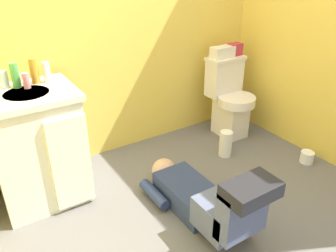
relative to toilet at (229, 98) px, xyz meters
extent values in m
cube|color=#615F5F|center=(-0.91, -0.78, -0.39)|extent=(3.06, 3.19, 0.04)
cube|color=#E6C24B|center=(-0.91, 0.35, 0.83)|extent=(2.72, 0.08, 2.40)
cube|color=silver|center=(0.00, -0.04, -0.18)|extent=(0.22, 0.30, 0.38)
cylinder|color=silver|center=(0.00, -0.10, 0.01)|extent=(0.35, 0.35, 0.08)
cube|color=silver|center=(0.00, 0.09, 0.18)|extent=(0.34, 0.17, 0.34)
cube|color=silver|center=(0.00, 0.09, 0.37)|extent=(0.36, 0.19, 0.03)
cube|color=silver|center=(-1.78, -0.03, 0.02)|extent=(0.56, 0.48, 0.78)
cube|color=silver|center=(-1.78, -0.03, 0.43)|extent=(0.60, 0.52, 0.04)
cylinder|color=silver|center=(-1.78, -0.05, 0.43)|extent=(0.28, 0.28, 0.05)
cube|color=silver|center=(-1.63, -0.29, 0.00)|extent=(0.26, 0.03, 0.66)
cylinder|color=silver|center=(-1.78, 0.11, 0.50)|extent=(0.02, 0.02, 0.10)
cube|color=navy|center=(-0.95, -0.68, -0.28)|extent=(0.29, 0.52, 0.17)
sphere|color=tan|center=(-0.95, -0.35, -0.27)|extent=(0.19, 0.19, 0.19)
cube|color=#505A7C|center=(-0.95, -1.04, -0.19)|extent=(0.31, 0.28, 0.20)
cube|color=#505A7C|center=(-0.95, -1.18, -0.07)|extent=(0.31, 0.12, 0.32)
cube|color=black|center=(-0.95, -1.22, 0.11)|extent=(0.31, 0.19, 0.09)
cylinder|color=navy|center=(-1.14, -0.52, -0.31)|extent=(0.08, 0.30, 0.08)
cube|color=silver|center=(-0.04, 0.09, 0.43)|extent=(0.22, 0.11, 0.10)
cube|color=#B22D3F|center=(0.11, 0.09, 0.44)|extent=(0.12, 0.09, 0.11)
cylinder|color=silver|center=(-1.87, 0.12, 0.51)|extent=(0.05, 0.05, 0.11)
cylinder|color=green|center=(-1.81, 0.08, 0.53)|extent=(0.05, 0.05, 0.16)
cylinder|color=pink|center=(-1.76, 0.03, 0.50)|extent=(0.04, 0.04, 0.10)
cylinder|color=#C48B28|center=(-1.69, 0.10, 0.54)|extent=(0.06, 0.06, 0.17)
cylinder|color=white|center=(-1.61, 0.08, 0.52)|extent=(0.05, 0.05, 0.14)
cylinder|color=white|center=(-0.30, -0.32, -0.25)|extent=(0.11, 0.11, 0.23)
cylinder|color=white|center=(0.21, -0.79, -0.32)|extent=(0.11, 0.11, 0.10)
camera|label=1|loc=(-2.10, -2.19, 1.23)|focal=36.07mm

